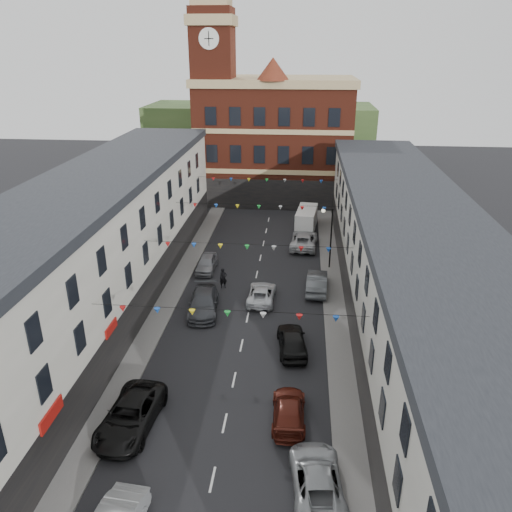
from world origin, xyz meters
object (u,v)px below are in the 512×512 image
(street_lamp, at_px, (329,230))
(car_left_c, at_px, (131,415))
(car_left_d, at_px, (204,303))
(car_left_e, at_px, (207,263))
(car_right_e, at_px, (317,282))
(moving_car, at_px, (262,293))
(car_right_b, at_px, (317,479))
(car_right_d, at_px, (292,341))
(car_right_c, at_px, (289,411))
(pedestrian, at_px, (223,278))
(white_van, at_px, (306,219))
(car_right_f, at_px, (304,240))

(street_lamp, distance_m, car_left_c, 25.77)
(car_left_d, height_order, car_left_e, car_left_d)
(car_left_d, distance_m, car_right_e, 10.18)
(car_left_c, height_order, moving_car, car_left_c)
(street_lamp, relative_size, car_right_b, 1.15)
(car_left_e, xyz_separation_m, moving_car, (5.69, -5.60, -0.07))
(car_left_d, distance_m, car_right_d, 8.71)
(car_right_c, distance_m, pedestrian, 17.57)
(pedestrian, bearing_deg, car_right_d, -76.67)
(car_right_e, distance_m, white_van, 15.94)
(street_lamp, bearing_deg, moving_car, -128.88)
(car_right_c, xyz_separation_m, pedestrian, (-6.29, 16.40, 0.25))
(car_left_d, relative_size, car_left_e, 1.30)
(car_right_f, bearing_deg, car_left_d, 66.02)
(car_right_d, height_order, moving_car, car_right_d)
(car_left_e, height_order, car_right_d, car_right_d)
(white_van, distance_m, pedestrian, 17.64)
(car_left_d, xyz_separation_m, pedestrian, (0.91, 4.40, 0.12))
(car_left_e, relative_size, moving_car, 0.90)
(street_lamp, bearing_deg, car_left_c, -117.24)
(car_right_b, height_order, moving_car, car_right_b)
(car_left_c, xyz_separation_m, car_right_f, (9.49, 28.12, -0.00))
(car_right_b, relative_size, pedestrian, 2.83)
(car_right_f, bearing_deg, car_right_d, 92.12)
(pedestrian, bearing_deg, moving_car, -50.87)
(pedestrian, bearing_deg, car_right_f, 35.18)
(car_right_b, bearing_deg, car_left_d, -68.51)
(car_left_e, height_order, car_right_e, car_right_e)
(car_left_c, bearing_deg, pedestrian, 86.23)
(car_left_c, relative_size, car_right_b, 1.10)
(street_lamp, relative_size, moving_car, 1.27)
(street_lamp, bearing_deg, white_van, 100.08)
(car_right_e, bearing_deg, car_right_c, 86.31)
(car_right_e, relative_size, white_van, 0.92)
(car_right_e, relative_size, car_right_f, 0.87)
(car_right_d, bearing_deg, car_right_e, -108.30)
(car_left_c, distance_m, car_right_f, 29.68)
(car_right_c, height_order, pedestrian, pedestrian)
(street_lamp, distance_m, moving_car, 9.63)
(car_left_c, relative_size, car_right_e, 1.16)
(moving_car, bearing_deg, street_lamp, -127.73)
(moving_car, bearing_deg, white_van, -100.44)
(car_right_d, relative_size, white_van, 0.87)
(car_left_d, relative_size, car_right_b, 1.06)
(moving_car, xyz_separation_m, pedestrian, (-3.55, 2.06, 0.26))
(car_right_e, height_order, white_van, white_van)
(car_right_d, xyz_separation_m, car_right_e, (1.90, 9.47, 0.02))
(car_right_b, height_order, pedestrian, pedestrian)
(moving_car, bearing_deg, car_right_d, 111.87)
(moving_car, bearing_deg, car_right_e, -153.21)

